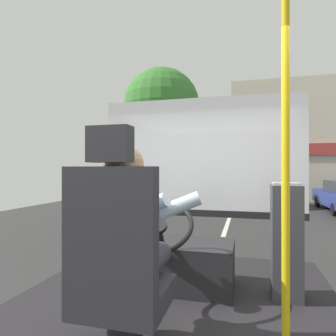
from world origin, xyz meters
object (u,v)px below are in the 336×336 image
object	(u,v)px
driver_seat	(118,269)
bus_driver	(128,232)
parked_car_black	(312,185)
fare_box	(286,241)
handrail_pole	(286,170)
steering_console	(172,261)

from	to	relation	value
driver_seat	bus_driver	world-z (taller)	driver_seat
bus_driver	parked_car_black	bearing A→B (deg)	75.62
driver_seat	fare_box	world-z (taller)	driver_seat
bus_driver	parked_car_black	world-z (taller)	bus_driver
driver_seat	handrail_pole	xyz separation A→B (m)	(0.86, 0.29, 0.52)
driver_seat	bus_driver	xyz separation A→B (m)	(0.00, 0.13, 0.17)
driver_seat	parked_car_black	world-z (taller)	driver_seat
handrail_pole	bus_driver	bearing A→B (deg)	-169.45
steering_console	driver_seat	bearing A→B (deg)	-90.00
handrail_pole	parked_car_black	distance (m)	17.66
steering_console	fare_box	distance (m)	1.00
bus_driver	fare_box	xyz separation A→B (m)	(0.97, 1.02, -0.23)
parked_car_black	steering_console	bearing A→B (deg)	-105.23
steering_console	handrail_pole	world-z (taller)	handrail_pole
driver_seat	handrail_pole	world-z (taller)	handrail_pole
driver_seat	bus_driver	bearing A→B (deg)	90.00
bus_driver	handrail_pole	distance (m)	0.95
handrail_pole	fare_box	xyz separation A→B (m)	(0.11, 0.86, -0.58)
driver_seat	steering_console	distance (m)	1.19
fare_box	parked_car_black	bearing A→B (deg)	77.98
bus_driver	steering_console	xyz separation A→B (m)	(-0.00, 1.02, -0.48)
bus_driver	steering_console	distance (m)	1.13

